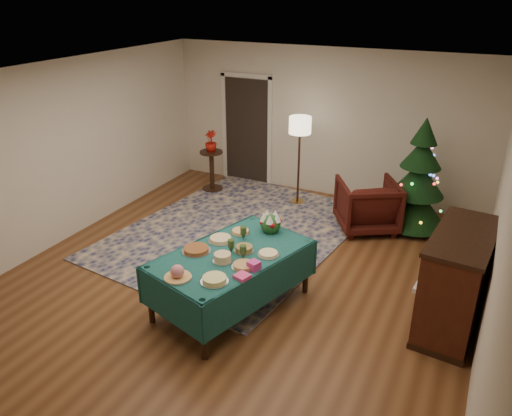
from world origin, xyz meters
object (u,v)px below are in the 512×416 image
at_px(armchair, 367,203).
at_px(potted_plant, 211,146).
at_px(floor_lamp, 300,131).
at_px(gift_box, 254,266).
at_px(piano, 456,282).
at_px(buffet_table, 231,264).
at_px(side_table, 212,171).
at_px(christmas_tree, 418,181).

xyz_separation_m(armchair, potted_plant, (-3.12, 0.38, 0.43)).
bearing_deg(potted_plant, floor_lamp, 4.94).
relative_size(gift_box, piano, 0.08).
height_order(buffet_table, potted_plant, potted_plant).
xyz_separation_m(floor_lamp, potted_plant, (-1.72, -0.15, -0.46)).
xyz_separation_m(gift_box, side_table, (-2.59, 3.45, -0.42)).
distance_m(buffet_table, armchair, 3.01).
height_order(christmas_tree, piano, christmas_tree).
bearing_deg(gift_box, piano, 25.76).
relative_size(floor_lamp, christmas_tree, 0.86).
relative_size(potted_plant, christmas_tree, 0.21).
bearing_deg(gift_box, armchair, 80.25).
xyz_separation_m(floor_lamp, christmas_tree, (2.09, -0.17, -0.52)).
distance_m(armchair, piano, 2.58).
bearing_deg(piano, potted_plant, 152.22).
xyz_separation_m(gift_box, piano, (2.06, 0.99, -0.21)).
xyz_separation_m(buffet_table, christmas_tree, (1.62, 3.21, 0.23)).
bearing_deg(piano, buffet_table, -162.36).
bearing_deg(christmas_tree, side_table, 179.61).
bearing_deg(armchair, potted_plant, -37.62).
distance_m(floor_lamp, piano, 3.99).
xyz_separation_m(potted_plant, piano, (4.65, -2.45, -0.31)).
height_order(floor_lamp, potted_plant, floor_lamp).
bearing_deg(piano, gift_box, -154.24).
height_order(potted_plant, piano, piano).
relative_size(buffet_table, piano, 1.50).
distance_m(side_table, christmas_tree, 3.83).
relative_size(armchair, piano, 0.64).
bearing_deg(gift_box, potted_plant, 126.94).
relative_size(floor_lamp, side_table, 2.04).
height_order(armchair, floor_lamp, floor_lamp).
bearing_deg(potted_plant, piano, -27.78).
relative_size(gift_box, potted_plant, 0.30).
bearing_deg(armchair, buffet_table, 41.17).
bearing_deg(side_table, floor_lamp, 4.94).
bearing_deg(side_table, piano, -27.78).
relative_size(armchair, christmas_tree, 0.50).
xyz_separation_m(side_table, piano, (4.65, -2.45, 0.21)).
bearing_deg(gift_box, floor_lamp, 103.64).
relative_size(armchair, side_table, 1.17).
height_order(buffet_table, gift_box, gift_box).
bearing_deg(potted_plant, christmas_tree, -0.39).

